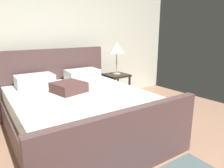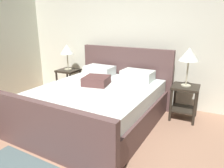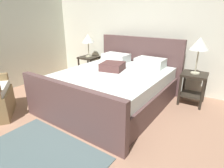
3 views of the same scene
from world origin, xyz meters
name	(u,v)px [view 2 (image 2 of 3)]	position (x,y,z in m)	size (l,w,h in m)	color
wall_back	(142,38)	(0.00, 3.03, 1.33)	(5.53, 0.12, 2.67)	silver
bed	(98,103)	(-0.30, 1.74, 0.34)	(2.05, 2.36, 1.16)	brown
nightstand_right	(185,97)	(0.98, 2.49, 0.40)	(0.44, 0.44, 0.60)	#2A241C
table_lamp_right	(189,55)	(0.98, 2.49, 1.12)	(0.32, 0.32, 0.65)	#B7B293
nightstand_left	(69,78)	(-1.58, 2.64, 0.40)	(0.44, 0.44, 0.60)	#2A241C
table_lamp_left	(67,50)	(-1.58, 2.64, 1.04)	(0.30, 0.30, 0.56)	#B7B293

